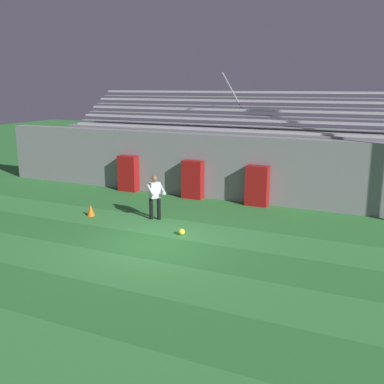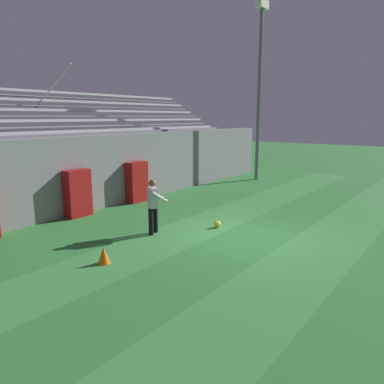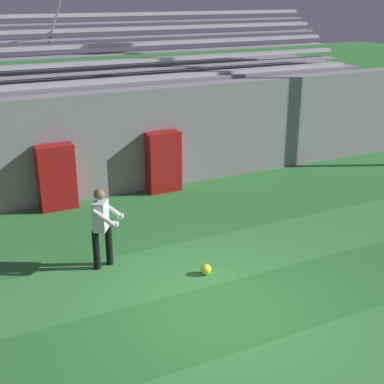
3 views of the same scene
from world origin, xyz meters
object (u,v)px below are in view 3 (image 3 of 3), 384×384
Objects in this scene: padding_pillar_gate_right at (163,162)px; padding_pillar_gate_left at (57,177)px; soccer_ball at (206,269)px; goalkeeper at (102,223)px.

padding_pillar_gate_left is at bearing 180.00° from padding_pillar_gate_right.
padding_pillar_gate_right is 4.92m from soccer_ball.
padding_pillar_gate_left reaches higher than goalkeeper.
padding_pillar_gate_left is 5.11m from soccer_ball.
padding_pillar_gate_left is 7.62× the size of soccer_ball.
padding_pillar_gate_right is 4.52m from goalkeeper.
padding_pillar_gate_right reaches higher than goalkeeper.
soccer_ball is (1.79, -4.73, -0.73)m from padding_pillar_gate_left.
goalkeeper reaches higher than soccer_ball.
goalkeeper is (0.10, -3.52, 0.12)m from padding_pillar_gate_left.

